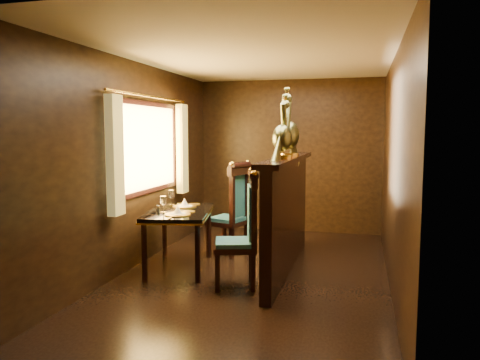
{
  "coord_description": "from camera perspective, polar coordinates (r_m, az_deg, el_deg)",
  "views": [
    {
      "loc": [
        1.18,
        -5.19,
        1.66
      ],
      "look_at": [
        -0.26,
        0.29,
        1.07
      ],
      "focal_mm": 35.0,
      "sensor_mm": 36.0,
      "label": 1
    }
  ],
  "objects": [
    {
      "name": "ground",
      "position": [
        5.57,
        1.86,
        -11.36
      ],
      "size": [
        5.0,
        5.0,
        0.0
      ],
      "primitive_type": "plane",
      "color": "black",
      "rests_on": "ground"
    },
    {
      "name": "room_shell",
      "position": [
        5.36,
        1.07,
        5.13
      ],
      "size": [
        3.04,
        5.04,
        2.52
      ],
      "color": "black",
      "rests_on": "ground"
    },
    {
      "name": "partition",
      "position": [
        5.64,
        5.75,
        -3.74
      ],
      "size": [
        0.26,
        2.7,
        1.36
      ],
      "color": "black",
      "rests_on": "ground"
    },
    {
      "name": "dining_table",
      "position": [
        5.7,
        -7.49,
        -4.38
      ],
      "size": [
        0.97,
        1.33,
        0.91
      ],
      "rotation": [
        0.0,
        0.0,
        0.21
      ],
      "color": "black",
      "rests_on": "ground"
    },
    {
      "name": "chair_left",
      "position": [
        5.0,
        0.71,
        -5.56
      ],
      "size": [
        0.57,
        0.59,
        1.27
      ],
      "rotation": [
        0.0,
        0.0,
        0.29
      ],
      "color": "black",
      "rests_on": "ground"
    },
    {
      "name": "chair_right",
      "position": [
        6.26,
        -0.62,
        -3.18
      ],
      "size": [
        0.58,
        0.59,
        1.28
      ],
      "rotation": [
        0.0,
        0.0,
        -0.31
      ],
      "color": "black",
      "rests_on": "ground"
    },
    {
      "name": "peacock_left",
      "position": [
        5.14,
        5.18,
        6.56
      ],
      "size": [
        0.22,
        0.6,
        0.71
      ],
      "primitive_type": null,
      "color": "#194C36",
      "rests_on": "partition"
    },
    {
      "name": "peacock_right",
      "position": [
        5.62,
        6.02,
        6.95
      ],
      "size": [
        0.25,
        0.67,
        0.8
      ],
      "primitive_type": null,
      "color": "#194C36",
      "rests_on": "partition"
    }
  ]
}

